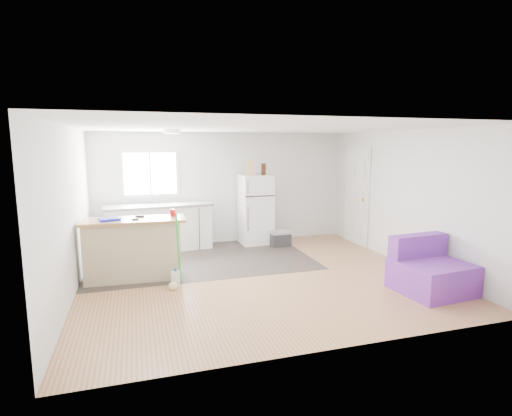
{
  "coord_description": "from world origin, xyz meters",
  "views": [
    {
      "loc": [
        -1.85,
        -6.01,
        2.12
      ],
      "look_at": [
        0.18,
        0.7,
        1.02
      ],
      "focal_mm": 28.0,
      "sensor_mm": 36.0,
      "label": 1
    }
  ],
  "objects_px": {
    "refrigerator": "(256,209)",
    "bottle_right": "(264,169)",
    "red_cup": "(173,213)",
    "blue_tray": "(109,219)",
    "cleaner_jug": "(175,278)",
    "purple_seat": "(430,272)",
    "cooler": "(280,238)",
    "peninsula": "(133,249)",
    "bottle_left": "(263,169)",
    "mop": "(175,274)",
    "cardboard_box": "(250,168)",
    "kitchen_cabinets": "(159,227)"
  },
  "relations": [
    {
      "from": "mop",
      "to": "bottle_left",
      "type": "relative_size",
      "value": 4.71
    },
    {
      "from": "purple_seat",
      "to": "cleaner_jug",
      "type": "height_order",
      "value": "purple_seat"
    },
    {
      "from": "peninsula",
      "to": "cardboard_box",
      "type": "xyz_separation_m",
      "value": [
        2.42,
        1.67,
        1.15
      ]
    },
    {
      "from": "refrigerator",
      "to": "bottle_right",
      "type": "height_order",
      "value": "bottle_right"
    },
    {
      "from": "refrigerator",
      "to": "blue_tray",
      "type": "relative_size",
      "value": 4.99
    },
    {
      "from": "cooler",
      "to": "mop",
      "type": "relative_size",
      "value": 0.36
    },
    {
      "from": "refrigerator",
      "to": "red_cup",
      "type": "height_order",
      "value": "refrigerator"
    },
    {
      "from": "mop",
      "to": "bottle_right",
      "type": "bearing_deg",
      "value": 60.85
    },
    {
      "from": "cardboard_box",
      "to": "bottle_left",
      "type": "relative_size",
      "value": 1.2
    },
    {
      "from": "refrigerator",
      "to": "cleaner_jug",
      "type": "bearing_deg",
      "value": -132.98
    },
    {
      "from": "red_cup",
      "to": "blue_tray",
      "type": "bearing_deg",
      "value": -174.45
    },
    {
      "from": "refrigerator",
      "to": "purple_seat",
      "type": "height_order",
      "value": "refrigerator"
    },
    {
      "from": "mop",
      "to": "blue_tray",
      "type": "height_order",
      "value": "mop"
    },
    {
      "from": "cooler",
      "to": "blue_tray",
      "type": "distance_m",
      "value": 3.68
    },
    {
      "from": "blue_tray",
      "to": "cardboard_box",
      "type": "xyz_separation_m",
      "value": [
        2.75,
        1.7,
        0.65
      ]
    },
    {
      "from": "peninsula",
      "to": "mop",
      "type": "height_order",
      "value": "mop"
    },
    {
      "from": "blue_tray",
      "to": "bottle_right",
      "type": "bearing_deg",
      "value": 29.43
    },
    {
      "from": "cleaner_jug",
      "to": "mop",
      "type": "bearing_deg",
      "value": -99.36
    },
    {
      "from": "purple_seat",
      "to": "blue_tray",
      "type": "bearing_deg",
      "value": 153.4
    },
    {
      "from": "bottle_right",
      "to": "cooler",
      "type": "bearing_deg",
      "value": -57.53
    },
    {
      "from": "cooler",
      "to": "cleaner_jug",
      "type": "height_order",
      "value": "cooler"
    },
    {
      "from": "purple_seat",
      "to": "bottle_right",
      "type": "height_order",
      "value": "bottle_right"
    },
    {
      "from": "purple_seat",
      "to": "cleaner_jug",
      "type": "distance_m",
      "value": 3.78
    },
    {
      "from": "purple_seat",
      "to": "bottle_right",
      "type": "bearing_deg",
      "value": 106.96
    },
    {
      "from": "kitchen_cabinets",
      "to": "bottle_right",
      "type": "relative_size",
      "value": 8.7
    },
    {
      "from": "cleaner_jug",
      "to": "cardboard_box",
      "type": "bearing_deg",
      "value": 51.59
    },
    {
      "from": "refrigerator",
      "to": "blue_tray",
      "type": "distance_m",
      "value": 3.38
    },
    {
      "from": "cleaner_jug",
      "to": "red_cup",
      "type": "relative_size",
      "value": 2.37
    },
    {
      "from": "peninsula",
      "to": "kitchen_cabinets",
      "type": "bearing_deg",
      "value": 76.17
    },
    {
      "from": "blue_tray",
      "to": "bottle_right",
      "type": "height_order",
      "value": "bottle_right"
    },
    {
      "from": "purple_seat",
      "to": "cleaner_jug",
      "type": "xyz_separation_m",
      "value": [
        -3.55,
        1.29,
        -0.16
      ]
    },
    {
      "from": "cleaner_jug",
      "to": "blue_tray",
      "type": "height_order",
      "value": "blue_tray"
    },
    {
      "from": "kitchen_cabinets",
      "to": "cooler",
      "type": "relative_size",
      "value": 5.09
    },
    {
      "from": "purple_seat",
      "to": "blue_tray",
      "type": "relative_size",
      "value": 3.44
    },
    {
      "from": "mop",
      "to": "blue_tray",
      "type": "xyz_separation_m",
      "value": [
        -0.91,
        0.61,
        0.77
      ]
    },
    {
      "from": "peninsula",
      "to": "bottle_left",
      "type": "xyz_separation_m",
      "value": [
        2.69,
        1.63,
        1.13
      ]
    },
    {
      "from": "kitchen_cabinets",
      "to": "cooler",
      "type": "height_order",
      "value": "kitchen_cabinets"
    },
    {
      "from": "cooler",
      "to": "red_cup",
      "type": "bearing_deg",
      "value": -152.45
    },
    {
      "from": "mop",
      "to": "kitchen_cabinets",
      "type": "bearing_deg",
      "value": 105.43
    },
    {
      "from": "purple_seat",
      "to": "cooler",
      "type": "bearing_deg",
      "value": 105.53
    },
    {
      "from": "refrigerator",
      "to": "cooler",
      "type": "relative_size",
      "value": 3.51
    },
    {
      "from": "bottle_right",
      "to": "blue_tray",
      "type": "bearing_deg",
      "value": -150.57
    },
    {
      "from": "red_cup",
      "to": "cleaner_jug",
      "type": "bearing_deg",
      "value": -93.95
    },
    {
      "from": "cardboard_box",
      "to": "mop",
      "type": "bearing_deg",
      "value": -128.53
    },
    {
      "from": "mop",
      "to": "cardboard_box",
      "type": "bearing_deg",
      "value": 65.07
    },
    {
      "from": "cleaner_jug",
      "to": "bottle_right",
      "type": "distance_m",
      "value": 3.44
    },
    {
      "from": "peninsula",
      "to": "purple_seat",
      "type": "relative_size",
      "value": 1.57
    },
    {
      "from": "red_cup",
      "to": "cardboard_box",
      "type": "distance_m",
      "value": 2.47
    },
    {
      "from": "peninsula",
      "to": "bottle_right",
      "type": "relative_size",
      "value": 6.48
    },
    {
      "from": "peninsula",
      "to": "cardboard_box",
      "type": "relative_size",
      "value": 5.4
    }
  ]
}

